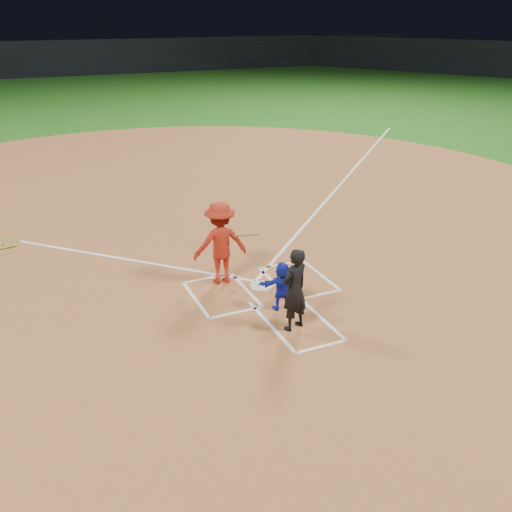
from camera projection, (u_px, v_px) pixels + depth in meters
name	position (u px, v px, depth m)	size (l,w,h in m)	color
ground	(261.00, 287.00, 13.24)	(120.00, 120.00, 0.00)	#1A5515
home_plate_dirt	(184.00, 210.00, 18.26)	(28.00, 28.00, 0.01)	brown
stadium_wall_far	(47.00, 59.00, 52.79)	(80.00, 1.20, 3.20)	black
home_plate	(261.00, 286.00, 13.23)	(0.60, 0.60, 0.02)	silver
on_deck_bat_c	(0.00, 249.00, 15.20)	(0.06, 0.06, 0.84)	olive
catcher	(282.00, 286.00, 12.07)	(1.00, 0.32, 1.08)	#1523B2
umpire	(294.00, 290.00, 11.19)	(0.63, 0.41, 1.72)	black
chalk_markings	(191.00, 216.00, 17.66)	(28.35, 17.32, 0.01)	white
batter_at_plate	(220.00, 243.00, 13.10)	(1.64, 0.81, 1.95)	#A21F12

